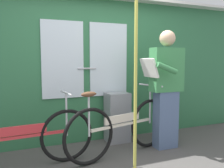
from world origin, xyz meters
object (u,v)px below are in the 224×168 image
(bicycle_leaning_behind, at_px, (122,127))
(trash_bin_by_wall, at_px, (117,117))
(bicycle_near_door, at_px, (19,140))
(passenger_reading_newspaper, at_px, (166,87))
(handrail_pole, at_px, (136,76))

(bicycle_leaning_behind, relative_size, trash_bin_by_wall, 2.22)
(bicycle_near_door, height_order, trash_bin_by_wall, bicycle_near_door)
(bicycle_near_door, relative_size, passenger_reading_newspaper, 1.05)
(bicycle_leaning_behind, relative_size, passenger_reading_newspaper, 1.01)
(passenger_reading_newspaper, relative_size, handrail_pole, 0.77)
(passenger_reading_newspaper, height_order, trash_bin_by_wall, passenger_reading_newspaper)
(passenger_reading_newspaper, xyz_separation_m, handrail_pole, (-0.74, -0.50, 0.20))
(bicycle_near_door, relative_size, handrail_pole, 0.81)
(bicycle_leaning_behind, height_order, passenger_reading_newspaper, passenger_reading_newspaper)
(passenger_reading_newspaper, bearing_deg, bicycle_leaning_behind, 1.97)
(handrail_pole, bearing_deg, bicycle_near_door, 156.70)
(bicycle_leaning_behind, xyz_separation_m, handrail_pole, (-0.06, -0.48, 0.70))
(trash_bin_by_wall, bearing_deg, handrail_pole, -102.67)
(bicycle_near_door, relative_size, trash_bin_by_wall, 2.32)
(bicycle_near_door, xyz_separation_m, passenger_reading_newspaper, (1.93, -0.01, 0.51))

